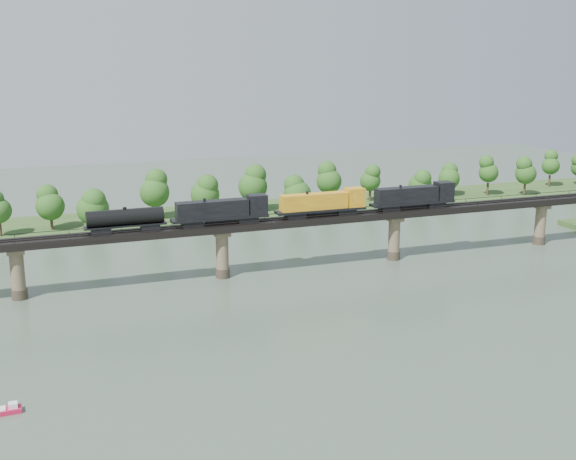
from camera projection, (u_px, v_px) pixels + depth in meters
name	position (u px, v px, depth m)	size (l,w,h in m)	color
ground	(267.00, 327.00, 123.60)	(400.00, 400.00, 0.00)	#3A4B3C
far_bank	(173.00, 218.00, 201.08)	(300.00, 24.00, 1.60)	#2A481C
bridge	(222.00, 252.00, 149.70)	(236.00, 30.00, 11.50)	#473A2D
bridge_superstructure	(222.00, 223.00, 148.18)	(220.00, 4.90, 0.75)	black
far_treeline	(144.00, 195.00, 192.37)	(289.06, 17.54, 13.60)	#382619
freight_train	(289.00, 206.00, 152.43)	(81.82, 3.19, 5.63)	black
motorboat	(3.00, 410.00, 94.06)	(4.76, 1.85, 1.32)	#C1163E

